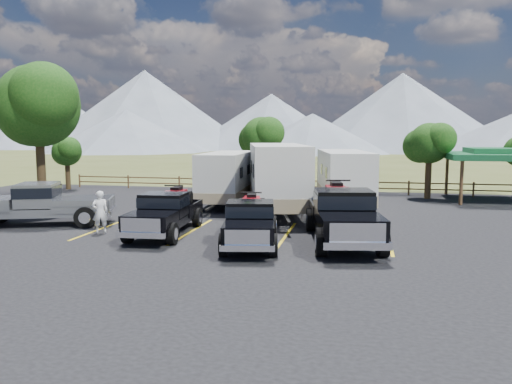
% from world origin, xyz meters
% --- Properties ---
extents(ground, '(320.00, 320.00, 0.00)m').
position_xyz_m(ground, '(0.00, 0.00, 0.00)').
color(ground, '#474F21').
rests_on(ground, ground).
extents(asphalt_lot, '(44.00, 34.00, 0.04)m').
position_xyz_m(asphalt_lot, '(0.00, 3.00, 0.02)').
color(asphalt_lot, black).
rests_on(asphalt_lot, ground).
extents(stall_lines, '(12.12, 5.50, 0.01)m').
position_xyz_m(stall_lines, '(0.00, 4.00, 0.04)').
color(stall_lines, yellow).
rests_on(stall_lines, asphalt_lot).
extents(tree_big_nw, '(5.54, 5.18, 7.84)m').
position_xyz_m(tree_big_nw, '(-12.55, 9.03, 5.60)').
color(tree_big_nw, '#2F2212').
rests_on(tree_big_nw, ground).
extents(tree_ne_a, '(3.11, 2.92, 4.76)m').
position_xyz_m(tree_ne_a, '(8.97, 17.01, 3.48)').
color(tree_ne_a, '#2F2212').
rests_on(tree_ne_a, ground).
extents(tree_north, '(3.46, 3.24, 5.25)m').
position_xyz_m(tree_north, '(-2.03, 19.02, 3.83)').
color(tree_north, '#2F2212').
rests_on(tree_north, ground).
extents(tree_nw_small, '(2.59, 2.43, 3.85)m').
position_xyz_m(tree_nw_small, '(-16.02, 17.01, 2.78)').
color(tree_nw_small, '#2F2212').
rests_on(tree_nw_small, ground).
extents(rail_fence, '(36.12, 0.12, 1.00)m').
position_xyz_m(rail_fence, '(2.00, 18.50, 0.61)').
color(rail_fence, brown).
rests_on(rail_fence, ground).
extents(pavilion, '(6.20, 6.20, 3.22)m').
position_xyz_m(pavilion, '(13.00, 17.00, 2.79)').
color(pavilion, brown).
rests_on(pavilion, ground).
extents(mountain_range, '(209.00, 71.00, 20.00)m').
position_xyz_m(mountain_range, '(-7.63, 105.98, 7.87)').
color(mountain_range, slate).
rests_on(mountain_range, ground).
extents(rig_left, '(2.30, 5.76, 1.89)m').
position_xyz_m(rig_left, '(-2.86, 3.34, 0.95)').
color(rig_left, black).
rests_on(rig_left, asphalt_lot).
extents(rig_center, '(2.70, 5.70, 1.83)m').
position_xyz_m(rig_center, '(0.94, 2.11, 0.92)').
color(rig_center, black).
rests_on(rig_center, asphalt_lot).
extents(rig_right, '(3.29, 6.99, 2.24)m').
position_xyz_m(rig_right, '(4.23, 3.26, 1.12)').
color(rig_right, black).
rests_on(rig_right, asphalt_lot).
extents(trailer_left, '(2.65, 8.62, 2.99)m').
position_xyz_m(trailer_left, '(-2.56, 11.82, 1.60)').
color(trailer_left, silver).
rests_on(trailer_left, asphalt_lot).
extents(trailer_center, '(4.51, 10.08, 3.51)m').
position_xyz_m(trailer_center, '(0.71, 9.54, 1.87)').
color(trailer_center, silver).
rests_on(trailer_center, asphalt_lot).
extents(trailer_right, '(3.51, 8.99, 3.11)m').
position_xyz_m(trailer_right, '(3.98, 12.02, 1.67)').
color(trailer_right, silver).
rests_on(trailer_right, asphalt_lot).
extents(pickup_silver, '(6.60, 4.11, 1.89)m').
position_xyz_m(pickup_silver, '(-8.97, 3.96, 1.02)').
color(pickup_silver, slate).
rests_on(pickup_silver, asphalt_lot).
extents(person_a, '(0.77, 0.71, 1.76)m').
position_xyz_m(person_a, '(-5.54, 2.87, 0.92)').
color(person_a, white).
rests_on(person_a, asphalt_lot).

